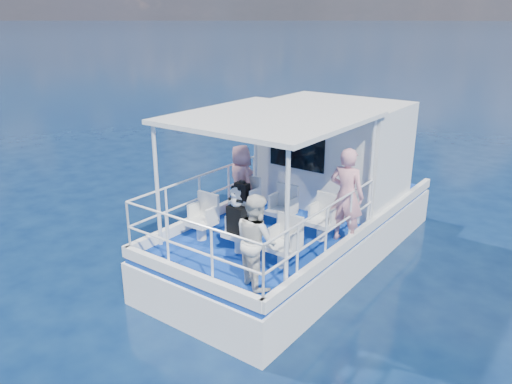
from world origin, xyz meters
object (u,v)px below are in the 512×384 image
Objects in this scene: passenger_stbd_aft at (256,240)px; backpack_center at (237,220)px; passenger_port_fwd at (241,180)px; panda at (236,197)px.

passenger_stbd_aft is 3.04× the size of backpack_center.
passenger_port_fwd reaches higher than backpack_center.
passenger_stbd_aft is 1.17m from panda.
backpack_center is (1.07, -1.50, -0.12)m from passenger_port_fwd.
passenger_port_fwd is 1.86m from panda.
backpack_center is (-0.91, 0.67, -0.11)m from passenger_stbd_aft.
passenger_stbd_aft is at bearing 153.33° from passenger_port_fwd.
passenger_port_fwd is at bearing -21.12° from passenger_stbd_aft.
backpack_center is at bearing 146.52° from passenger_port_fwd.
panda is at bearing 146.42° from passenger_port_fwd.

